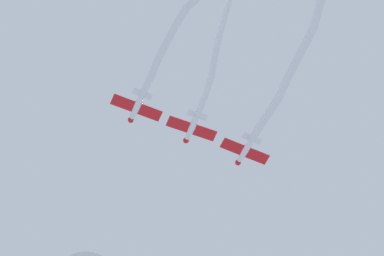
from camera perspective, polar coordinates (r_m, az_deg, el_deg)
airplane_lead at (r=97.16m, az=3.71°, el=-1.57°), size 5.90×4.61×1.51m
smoke_trail_lead at (r=91.50m, az=7.43°, el=5.28°), size 13.31×21.15×2.15m
airplane_left_wing at (r=95.68m, az=-0.02°, el=0.01°), size 5.79×4.70×1.51m
smoke_trail_left_wing at (r=90.07m, az=1.89°, el=6.25°), size 13.79×15.43×2.14m
airplane_right_wing at (r=94.18m, az=-3.88°, el=1.47°), size 5.86×4.63×1.51m
smoke_trail_right_wing at (r=87.30m, az=-0.08°, el=7.95°), size 9.35×22.09×4.07m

